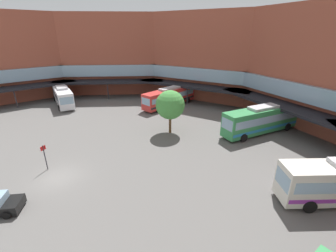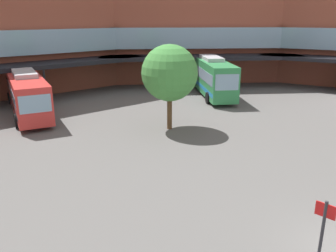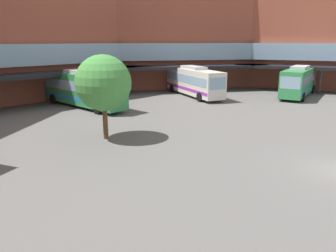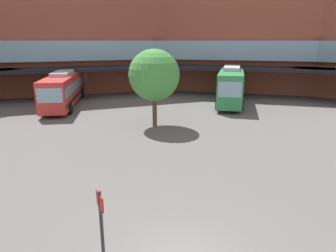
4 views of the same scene
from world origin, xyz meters
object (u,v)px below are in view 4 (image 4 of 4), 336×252
at_px(bus_3, 231,84).
at_px(plaza_tree, 154,75).
at_px(bus_1, 64,88).
at_px(stop_sign_post, 102,227).

relative_size(bus_3, plaza_tree, 2.05).
bearing_deg(bus_3, bus_1, -71.75).
bearing_deg(bus_1, bus_3, 87.86).
bearing_deg(bus_3, plaza_tree, -26.63).
height_order(bus_1, stop_sign_post, bus_1).
distance_m(bus_1, bus_3, 18.27).
height_order(bus_3, plaza_tree, plaza_tree).
relative_size(bus_1, plaza_tree, 2.03).
bearing_deg(plaza_tree, stop_sign_post, -95.95).
xyz_separation_m(bus_1, stop_sign_post, (7.90, -24.80, -0.12)).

